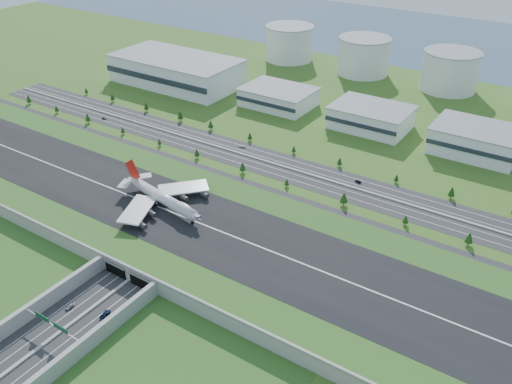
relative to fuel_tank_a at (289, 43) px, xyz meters
The scene contains 20 objects.
ground 332.88m from the fuel_tank_a, 68.84° to the right, with size 1200.00×1200.00×0.00m, color #28591C.
airfield_deck 332.76m from the fuel_tank_a, 68.84° to the right, with size 520.00×100.00×9.20m.
underpass_road 426.88m from the fuel_tank_a, 73.66° to the right, with size 38.80×120.40×8.00m.
sign_gantry_near 422.58m from the fuel_tank_a, 73.50° to the right, with size 38.70×0.70×9.80m.
north_expressway 246.84m from the fuel_tank_a, 60.83° to the right, with size 560.00×36.00×0.12m, color #28282B.
tree_row 261.37m from the fuel_tank_a, 55.77° to the right, with size 506.39×48.74×8.48m.
hangar_west 134.72m from the fuel_tank_a, 111.80° to the right, with size 120.00×60.00×25.00m, color silver.
hangar_mid_a 134.54m from the fuel_tank_a, 63.43° to the right, with size 58.00×42.00×15.00m, color silver.
hangar_mid_b 188.43m from the fuel_tank_a, 39.61° to the right, with size 58.00×42.00×17.00m, color silver.
hangar_mid_c 255.13m from the fuel_tank_a, 28.07° to the right, with size 58.00×42.00×19.00m, color silver.
fuel_tank_a is the anchor object (origin of this frame).
fuel_tank_b 85.00m from the fuel_tank_a, ahead, with size 50.00×50.00×35.00m, color silver.
fuel_tank_c 170.00m from the fuel_tank_a, ahead, with size 50.00×50.00×35.00m, color silver.
bay_water 208.82m from the fuel_tank_a, 54.78° to the left, with size 1200.00×260.00×0.06m, color #3E5A76.
boeing_747 322.79m from the fuel_tank_a, 72.52° to the right, with size 67.39×63.17×20.98m.
car_0 405.11m from the fuel_tank_a, 74.07° to the right, with size 1.86×4.64×1.58m, color #A8A8AC.
car_2 405.03m from the fuel_tank_a, 71.46° to the right, with size 2.80×6.06×1.68m, color #0B1A37.
car_4 229.18m from the fuel_tank_a, 100.84° to the right, with size 1.81×4.50×1.53m, color #4F4F54.
car_5 270.54m from the fuel_tank_a, 49.91° to the right, with size 1.53×4.38×1.44m, color black.
car_7 221.27m from the fuel_tank_a, 68.47° to the right, with size 2.10×5.16×1.50m, color silver.
Camera 1 is at (167.40, -188.94, 174.91)m, focal length 38.00 mm.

